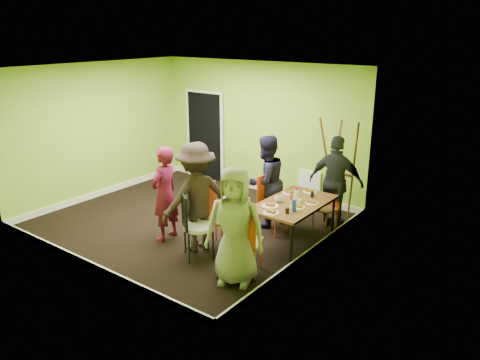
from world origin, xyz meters
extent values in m
plane|color=black|center=(0.00, 0.00, 0.00)|extent=(5.00, 5.00, 0.00)
cube|color=#8BBD30|center=(0.00, 2.25, 1.40)|extent=(5.00, 0.04, 2.80)
cube|color=#8BBD30|center=(0.00, -2.25, 1.40)|extent=(5.00, 0.04, 2.80)
cube|color=#8BBD30|center=(-2.50, 0.00, 1.40)|extent=(0.04, 4.50, 2.80)
cube|color=#8BBD30|center=(2.50, 0.00, 1.40)|extent=(0.04, 4.50, 2.80)
cube|color=white|center=(0.00, 0.00, 2.80)|extent=(5.00, 4.50, 0.04)
cube|color=black|center=(-1.50, 2.22, 1.02)|extent=(1.00, 0.05, 2.04)
cube|color=white|center=(1.30, 2.22, 0.40)|extent=(0.50, 0.04, 0.55)
cylinder|color=black|center=(1.66, -0.40, 0.35)|extent=(0.04, 0.04, 0.71)
cylinder|color=black|center=(2.44, -0.40, 0.35)|extent=(0.04, 0.04, 0.71)
cylinder|color=black|center=(1.66, 0.98, 0.35)|extent=(0.04, 0.04, 0.71)
cylinder|color=black|center=(2.44, 0.98, 0.35)|extent=(0.04, 0.04, 0.71)
cube|color=brown|center=(2.05, 0.29, 0.73)|extent=(0.90, 1.50, 0.04)
cylinder|color=#D44313|center=(1.34, 0.72, 0.24)|extent=(0.03, 0.03, 0.47)
cylinder|color=#D44313|center=(1.32, 0.36, 0.24)|extent=(0.03, 0.03, 0.47)
cylinder|color=#D44313|center=(1.70, 0.70, 0.24)|extent=(0.03, 0.03, 0.47)
cylinder|color=#D44313|center=(1.68, 0.34, 0.24)|extent=(0.03, 0.03, 0.47)
cube|color=brown|center=(1.51, 0.53, 0.47)|extent=(0.44, 0.44, 0.04)
cube|color=#D44313|center=(1.31, 0.54, 0.76)|extent=(0.05, 0.40, 0.53)
cylinder|color=#D44313|center=(0.92, -0.33, 0.24)|extent=(0.03, 0.03, 0.49)
cylinder|color=#D44313|center=(0.96, -0.70, 0.24)|extent=(0.03, 0.03, 0.49)
cylinder|color=#D44313|center=(1.29, -0.30, 0.24)|extent=(0.03, 0.03, 0.49)
cylinder|color=#D44313|center=(1.32, -0.67, 0.24)|extent=(0.03, 0.03, 0.49)
cube|color=brown|center=(1.12, -0.50, 0.49)|extent=(0.47, 0.47, 0.04)
cube|color=#D44313|center=(0.92, -0.52, 0.78)|extent=(0.07, 0.41, 0.54)
cylinder|color=#D44313|center=(2.38, 1.28, 0.20)|extent=(0.02, 0.02, 0.39)
cylinder|color=#D44313|center=(2.09, 1.34, 0.20)|extent=(0.02, 0.02, 0.39)
cylinder|color=#D44313|center=(2.31, 0.99, 0.20)|extent=(0.02, 0.02, 0.39)
cylinder|color=#D44313|center=(2.02, 1.05, 0.20)|extent=(0.02, 0.02, 0.39)
cube|color=brown|center=(2.20, 1.17, 0.39)|extent=(0.42, 0.42, 0.03)
cube|color=#D44313|center=(2.24, 1.33, 0.63)|extent=(0.33, 0.10, 0.44)
cylinder|color=#D44313|center=(1.87, -1.17, 0.24)|extent=(0.03, 0.03, 0.49)
cylinder|color=#D44313|center=(2.22, -1.04, 0.24)|extent=(0.03, 0.03, 0.49)
cylinder|color=#D44313|center=(1.75, -0.82, 0.24)|extent=(0.03, 0.03, 0.49)
cylinder|color=#D44313|center=(2.09, -0.70, 0.24)|extent=(0.03, 0.03, 0.49)
cube|color=brown|center=(1.98, -0.93, 0.49)|extent=(0.55, 0.55, 0.04)
cube|color=#D44313|center=(2.05, -1.12, 0.78)|extent=(0.40, 0.17, 0.54)
cylinder|color=black|center=(0.84, -1.00, 0.25)|extent=(0.03, 0.03, 0.49)
cylinder|color=black|center=(1.14, -1.22, 0.25)|extent=(0.03, 0.03, 0.49)
cylinder|color=black|center=(1.06, -0.70, 0.25)|extent=(0.03, 0.03, 0.49)
cylinder|color=black|center=(1.36, -0.93, 0.25)|extent=(0.03, 0.03, 0.49)
cylinder|color=white|center=(1.10, -0.96, 0.50)|extent=(0.46, 0.46, 0.05)
cube|color=black|center=(0.97, -1.13, 0.79)|extent=(0.35, 0.28, 0.55)
cylinder|color=brown|center=(1.91, 1.78, 0.96)|extent=(0.28, 0.45, 1.93)
cylinder|color=brown|center=(2.40, 1.78, 0.96)|extent=(0.28, 0.45, 1.93)
cylinder|color=brown|center=(2.16, 1.50, 0.96)|extent=(0.04, 0.44, 1.88)
cube|color=brown|center=(2.16, 1.72, 0.90)|extent=(0.52, 0.05, 0.05)
cylinder|color=white|center=(1.77, 0.62, 0.76)|extent=(0.25, 0.25, 0.01)
cylinder|color=white|center=(1.84, -0.09, 0.76)|extent=(0.26, 0.26, 0.01)
cylinder|color=white|center=(2.02, 0.88, 0.76)|extent=(0.23, 0.23, 0.01)
cylinder|color=white|center=(2.02, -0.32, 0.76)|extent=(0.24, 0.24, 0.01)
cylinder|color=white|center=(2.31, 0.41, 0.76)|extent=(0.21, 0.21, 0.01)
cylinder|color=white|center=(2.22, 0.13, 0.76)|extent=(0.23, 0.23, 0.01)
cylinder|color=white|center=(2.05, 0.36, 0.86)|extent=(0.08, 0.08, 0.21)
cylinder|color=#1833B5|center=(2.26, -0.05, 0.85)|extent=(0.07, 0.07, 0.19)
cylinder|color=#D44313|center=(1.94, 0.39, 0.79)|extent=(0.03, 0.03, 0.09)
cylinder|color=black|center=(1.91, 0.57, 0.80)|extent=(0.06, 0.06, 0.10)
cylinder|color=black|center=(2.18, 0.69, 0.80)|extent=(0.06, 0.06, 0.10)
cylinder|color=black|center=(2.21, -0.18, 0.79)|extent=(0.06, 0.06, 0.09)
imported|color=white|center=(1.85, 0.16, 0.80)|extent=(0.13, 0.13, 0.10)
imported|color=white|center=(2.16, 0.26, 0.79)|extent=(0.10, 0.10, 0.09)
imported|color=maroon|center=(0.21, -0.79, 0.81)|extent=(0.44, 0.63, 1.62)
imported|color=#1B1638|center=(1.23, 0.70, 0.83)|extent=(0.81, 0.94, 1.67)
imported|color=black|center=(0.88, -0.75, 0.89)|extent=(1.01, 1.30, 1.77)
imported|color=black|center=(2.25, 1.42, 0.83)|extent=(1.03, 0.55, 1.67)
imported|color=gray|center=(2.01, -1.22, 0.85)|extent=(0.97, 0.83, 1.69)
camera|label=1|loc=(5.60, -5.90, 3.43)|focal=35.00mm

